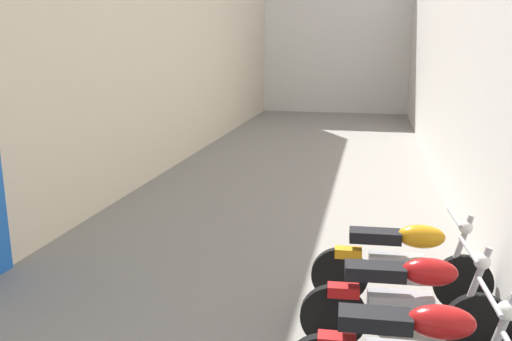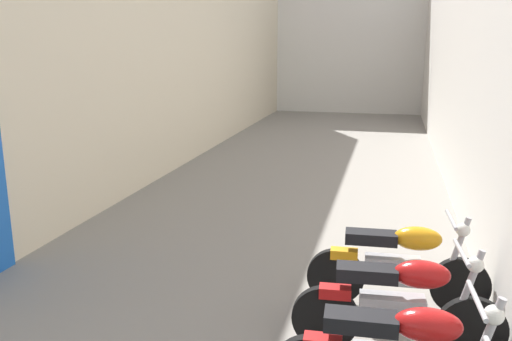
% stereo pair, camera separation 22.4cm
% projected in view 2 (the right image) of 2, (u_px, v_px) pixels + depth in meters
% --- Properties ---
extents(ground_plane, '(38.11, 38.11, 0.00)m').
position_uv_depth(ground_plane, '(278.00, 211.00, 8.79)').
color(ground_plane, gray).
extents(building_right, '(0.45, 22.11, 5.36)m').
position_uv_depth(building_right, '(472.00, 44.00, 9.34)').
color(building_right, silver).
rests_on(building_right, ground).
extents(building_far_end, '(8.61, 2.00, 6.10)m').
position_uv_depth(building_far_end, '(352.00, 33.00, 21.33)').
color(building_far_end, silver).
rests_on(building_far_end, ground).
extents(motorcycle_sixth, '(1.85, 0.58, 1.04)m').
position_uv_depth(motorcycle_sixth, '(399.00, 303.00, 4.65)').
color(motorcycle_sixth, black).
rests_on(motorcycle_sixth, ground).
extents(motorcycle_seventh, '(1.85, 0.58, 1.04)m').
position_uv_depth(motorcycle_seventh, '(399.00, 263.00, 5.49)').
color(motorcycle_seventh, black).
rests_on(motorcycle_seventh, ground).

